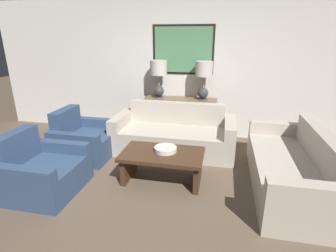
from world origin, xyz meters
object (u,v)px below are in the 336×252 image
(console_table, at_px, (180,118))
(table_lamp_right, at_px, (204,75))
(armchair_near_camera, at_px, (42,172))
(armchair_near_back_wall, at_px, (84,140))
(table_lamp_left, at_px, (159,74))
(decorative_bowl, at_px, (165,149))
(coffee_table, at_px, (162,161))
(couch_by_side, at_px, (292,169))
(couch_by_back_wall, at_px, (174,136))

(console_table, xyz_separation_m, table_lamp_right, (0.43, 0.00, 0.86))
(console_table, xyz_separation_m, armchair_near_camera, (-1.45, -2.29, -0.13))
(console_table, xyz_separation_m, armchair_near_back_wall, (-1.45, -1.18, -0.13))
(armchair_near_back_wall, relative_size, armchair_near_camera, 1.00)
(table_lamp_left, relative_size, decorative_bowl, 2.29)
(console_table, bearing_deg, decorative_bowl, -87.50)
(decorative_bowl, height_order, armchair_near_camera, armchair_near_camera)
(table_lamp_left, bearing_deg, coffee_table, -74.78)
(console_table, height_order, couch_by_side, couch_by_side)
(table_lamp_right, bearing_deg, decorative_bowl, -102.01)
(table_lamp_left, distance_m, decorative_bowl, 1.93)
(table_lamp_right, height_order, couch_by_back_wall, table_lamp_right)
(decorative_bowl, distance_m, armchair_near_camera, 1.66)
(table_lamp_left, distance_m, table_lamp_right, 0.86)
(console_table, relative_size, armchair_near_camera, 1.51)
(table_lamp_right, bearing_deg, couch_by_side, -49.39)
(table_lamp_right, relative_size, armchair_near_camera, 0.77)
(table_lamp_left, height_order, coffee_table, table_lamp_left)
(armchair_near_camera, bearing_deg, coffee_table, 20.36)
(armchair_near_camera, bearing_deg, table_lamp_left, 65.96)
(couch_by_back_wall, bearing_deg, table_lamp_left, 122.79)
(armchair_near_back_wall, distance_m, armchair_near_camera, 1.11)
(couch_by_side, xyz_separation_m, decorative_bowl, (-1.69, -0.12, 0.19))
(couch_by_side, relative_size, armchair_near_back_wall, 2.25)
(decorative_bowl, bearing_deg, armchair_near_back_wall, 161.88)
(console_table, bearing_deg, couch_by_back_wall, -90.00)
(coffee_table, xyz_separation_m, armchair_near_back_wall, (-1.50, 0.55, -0.05))
(table_lamp_right, bearing_deg, armchair_near_back_wall, -147.90)
(table_lamp_left, height_order, armchair_near_camera, table_lamp_left)
(coffee_table, distance_m, armchair_near_camera, 1.60)
(couch_by_back_wall, xyz_separation_m, armchair_near_back_wall, (-1.45, -0.51, -0.01))
(table_lamp_right, bearing_deg, console_table, 180.00)
(table_lamp_right, xyz_separation_m, decorative_bowl, (-0.36, -1.68, -0.80))
(decorative_bowl, distance_m, armchair_near_back_wall, 1.62)
(table_lamp_right, distance_m, couch_by_back_wall, 1.26)
(table_lamp_right, xyz_separation_m, armchair_near_camera, (-1.88, -2.29, -1.00))
(coffee_table, bearing_deg, armchair_near_back_wall, 159.64)
(table_lamp_left, relative_size, armchair_near_back_wall, 0.77)
(couch_by_back_wall, distance_m, armchair_near_back_wall, 1.54)
(console_table, xyz_separation_m, decorative_bowl, (0.07, -1.68, 0.07))
(table_lamp_left, xyz_separation_m, armchair_near_back_wall, (-1.02, -1.18, -1.00))
(coffee_table, bearing_deg, couch_by_back_wall, 92.22)
(console_table, relative_size, table_lamp_left, 1.96)
(table_lamp_right, height_order, coffee_table, table_lamp_right)
(console_table, relative_size, decorative_bowl, 4.49)
(table_lamp_left, xyz_separation_m, armchair_near_camera, (-1.02, -2.29, -1.00))
(console_table, distance_m, table_lamp_left, 0.97)
(table_lamp_right, height_order, armchair_near_camera, table_lamp_right)
(table_lamp_right, relative_size, armchair_near_back_wall, 0.77)
(armchair_near_camera, bearing_deg, decorative_bowl, 21.78)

